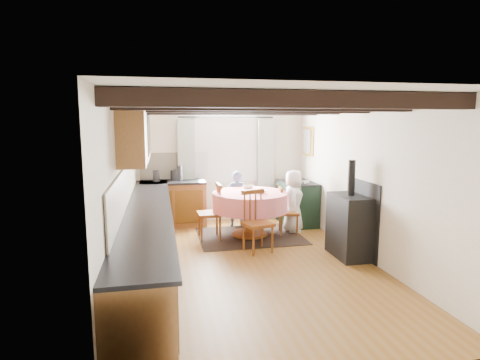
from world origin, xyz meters
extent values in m
cube|color=brown|center=(0.00, 0.00, 0.00)|extent=(3.60, 5.50, 0.00)
cube|color=white|center=(0.00, 0.00, 2.40)|extent=(3.60, 5.50, 0.00)
cube|color=silver|center=(0.00, 2.75, 1.20)|extent=(3.60, 0.00, 2.40)
cube|color=silver|center=(0.00, -2.75, 1.20)|extent=(3.60, 0.00, 2.40)
cube|color=silver|center=(-1.80, 0.00, 1.20)|extent=(0.00, 5.50, 2.40)
cube|color=silver|center=(1.80, 0.00, 1.20)|extent=(0.00, 5.50, 2.40)
cube|color=black|center=(0.00, -2.00, 2.31)|extent=(3.60, 0.16, 0.16)
cube|color=black|center=(0.00, -1.00, 2.31)|extent=(3.60, 0.16, 0.16)
cube|color=black|center=(0.00, 0.00, 2.31)|extent=(3.60, 0.16, 0.16)
cube|color=black|center=(0.00, 1.00, 2.31)|extent=(3.60, 0.16, 0.16)
cube|color=black|center=(0.00, 2.00, 2.31)|extent=(3.60, 0.16, 0.16)
cube|color=beige|center=(-1.78, 0.30, 1.20)|extent=(0.02, 4.50, 0.55)
cube|color=beige|center=(-1.00, 2.73, 1.20)|extent=(1.40, 0.02, 0.55)
cube|color=brown|center=(-1.50, 0.00, 0.44)|extent=(0.60, 5.30, 0.88)
cube|color=brown|center=(-1.05, 2.45, 0.44)|extent=(1.30, 0.60, 0.88)
cube|color=black|center=(-1.48, 0.00, 0.90)|extent=(0.64, 5.30, 0.04)
cube|color=black|center=(-1.05, 2.43, 0.90)|extent=(1.30, 0.64, 0.04)
cube|color=brown|center=(-1.63, 1.20, 1.95)|extent=(0.34, 1.80, 0.90)
cube|color=brown|center=(-1.63, -0.30, 1.90)|extent=(0.34, 0.90, 0.70)
cube|color=white|center=(0.10, 2.73, 1.60)|extent=(1.34, 0.03, 1.54)
cube|color=white|center=(0.10, 2.74, 1.60)|extent=(1.20, 0.01, 1.40)
cube|color=#9CA196|center=(-0.75, 2.65, 1.10)|extent=(0.35, 0.10, 2.10)
cube|color=#9CA196|center=(0.95, 2.65, 1.10)|extent=(0.35, 0.10, 2.10)
cylinder|color=black|center=(0.10, 2.65, 2.20)|extent=(2.00, 0.03, 0.03)
cube|color=gold|center=(1.77, 2.30, 1.70)|extent=(0.04, 0.50, 0.60)
cylinder|color=silver|center=(1.05, 2.72, 1.70)|extent=(0.30, 0.02, 0.30)
cube|color=black|center=(0.31, 1.37, 0.01)|extent=(1.89, 1.47, 0.01)
imported|color=#3F4F69|center=(0.20, 2.12, 0.57)|extent=(0.42, 0.27, 1.14)
imported|color=silver|center=(1.19, 1.51, 0.60)|extent=(0.54, 0.67, 1.20)
imported|color=silver|center=(0.47, 1.26, 0.86)|extent=(0.24, 0.24, 0.05)
imported|color=silver|center=(0.36, 1.77, 0.86)|extent=(0.25, 0.25, 0.06)
imported|color=silver|center=(0.43, 1.16, 0.87)|extent=(0.12, 0.12, 0.09)
cylinder|color=#262628|center=(-1.37, 2.44, 1.03)|extent=(0.13, 0.13, 0.23)
cylinder|color=#262628|center=(-0.99, 2.51, 1.03)|extent=(0.19, 0.19, 0.22)
cylinder|color=#262628|center=(-0.91, 2.47, 1.07)|extent=(0.11, 0.11, 0.31)
camera|label=1|loc=(-1.30, -5.48, 2.11)|focal=29.31mm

